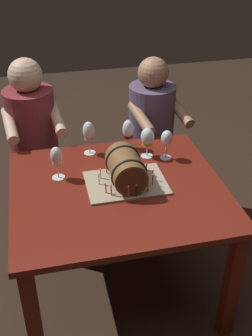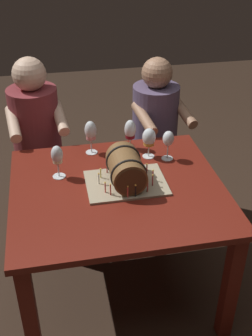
# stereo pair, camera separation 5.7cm
# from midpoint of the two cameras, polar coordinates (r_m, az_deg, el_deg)

# --- Properties ---
(ground_plane) EXTENTS (8.00, 8.00, 0.00)m
(ground_plane) POSITION_cam_midpoint_polar(r_m,az_deg,el_deg) (2.71, -1.58, -15.59)
(ground_plane) COLOR #332319
(dining_table) EXTENTS (1.12, 1.00, 0.74)m
(dining_table) POSITION_cam_midpoint_polar(r_m,az_deg,el_deg) (2.29, -1.81, -4.99)
(dining_table) COLOR maroon
(dining_table) RESTS_ON ground
(barrel_cake) EXTENTS (0.42, 0.31, 0.20)m
(barrel_cake) POSITION_cam_midpoint_polar(r_m,az_deg,el_deg) (2.20, -0.75, -0.30)
(barrel_cake) COLOR tan
(barrel_cake) RESTS_ON dining_table
(wine_glass_rose) EXTENTS (0.07, 0.07, 0.21)m
(wine_glass_rose) POSITION_cam_midpoint_polar(r_m,az_deg,el_deg) (2.47, -5.73, 4.80)
(wine_glass_rose) COLOR white
(wine_glass_rose) RESTS_ON dining_table
(wine_glass_red) EXTENTS (0.07, 0.07, 0.19)m
(wine_glass_red) POSITION_cam_midpoint_polar(r_m,az_deg,el_deg) (2.52, -0.36, 5.08)
(wine_glass_red) COLOR white
(wine_glass_red) RESTS_ON dining_table
(wine_glass_white) EXTENTS (0.07, 0.07, 0.19)m
(wine_glass_white) POSITION_cam_midpoint_polar(r_m,az_deg,el_deg) (2.26, -10.12, 1.41)
(wine_glass_white) COLOR white
(wine_glass_white) RESTS_ON dining_table
(wine_glass_empty) EXTENTS (0.07, 0.07, 0.18)m
(wine_glass_empty) POSITION_cam_midpoint_polar(r_m,az_deg,el_deg) (2.42, 4.87, 3.95)
(wine_glass_empty) COLOR white
(wine_glass_empty) RESTS_ON dining_table
(wine_glass_amber) EXTENTS (0.08, 0.08, 0.18)m
(wine_glass_amber) POSITION_cam_midpoint_polar(r_m,az_deg,el_deg) (2.44, 2.25, 4.07)
(wine_glass_amber) COLOR white
(wine_glass_amber) RESTS_ON dining_table
(person_seated_left) EXTENTS (0.40, 0.49, 1.21)m
(person_seated_left) POSITION_cam_midpoint_polar(r_m,az_deg,el_deg) (2.97, -12.72, 2.16)
(person_seated_left) COLOR #4C1B1E
(person_seated_left) RESTS_ON ground
(person_seated_right) EXTENTS (0.41, 0.50, 1.16)m
(person_seated_right) POSITION_cam_midpoint_polar(r_m,az_deg,el_deg) (3.08, 2.85, 3.47)
(person_seated_right) COLOR #372D40
(person_seated_right) RESTS_ON ground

